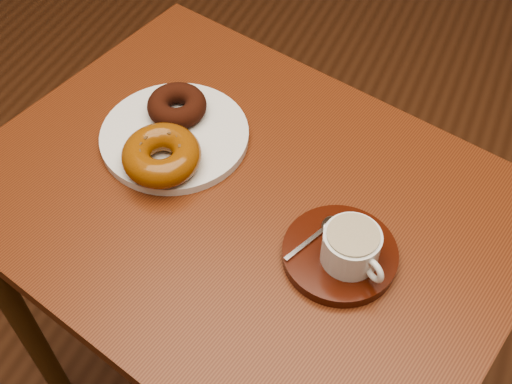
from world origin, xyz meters
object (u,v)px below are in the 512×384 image
at_px(cafe_table, 245,243).
at_px(saucer, 340,254).
at_px(donut_plate, 175,136).
at_px(coffee_cup, 352,247).

relative_size(cafe_table, saucer, 5.85).
bearing_deg(cafe_table, saucer, -2.23).
relative_size(donut_plate, coffee_cup, 2.50).
xyz_separation_m(donut_plate, saucer, (0.32, -0.11, 0.00)).
xyz_separation_m(cafe_table, donut_plate, (-0.15, 0.06, 0.13)).
relative_size(saucer, coffee_cup, 1.67).
height_order(cafe_table, saucer, saucer).
bearing_deg(coffee_cup, saucer, -171.86).
height_order(cafe_table, coffee_cup, coffee_cup).
distance_m(saucer, coffee_cup, 0.04).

